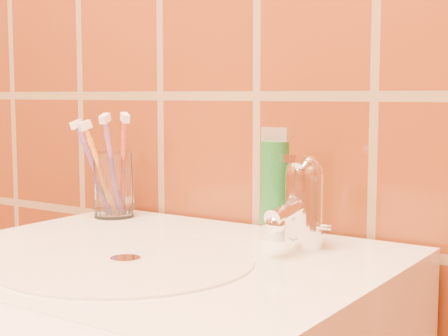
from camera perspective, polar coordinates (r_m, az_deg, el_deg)
The scene contains 7 objects.
glass_tumbler at distance 1.10m, azimuth -9.17°, elevation -1.38°, with size 0.06×0.06×0.10m, color white.
toothpaste_tube at distance 0.92m, azimuth 4.21°, elevation -1.64°, with size 0.04×0.04×0.15m.
faucet at distance 0.87m, azimuth 6.53°, elevation -2.55°, with size 0.05×0.11×0.12m.
toothbrush_0 at distance 1.08m, azimuth -8.47°, elevation 0.12°, with size 0.06×0.05×0.17m, color #C33F29, non-canonical shape.
toothbrush_1 at distance 1.08m, azimuth -10.21°, elevation -0.22°, with size 0.04×0.07×0.16m, color orange, non-canonical shape.
toothbrush_2 at distance 1.10m, azimuth -10.70°, elevation -0.11°, with size 0.07×0.05×0.16m, color #73418C, non-canonical shape.
toothbrush_3 at distance 1.07m, azimuth -9.29°, elevation 0.06°, with size 0.04×0.07×0.17m, color #954BA1, non-canonical shape.
Camera 1 is at (0.53, 0.33, 1.04)m, focal length 55.00 mm.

